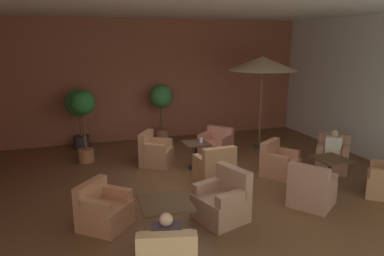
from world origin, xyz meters
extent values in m
cube|color=brown|center=(0.00, 0.00, -0.01)|extent=(9.93, 8.17, 0.02)
cube|color=#9B533B|center=(0.00, 4.05, 1.91)|extent=(9.93, 0.08, 3.81)
cube|color=silver|center=(4.93, 0.00, 1.91)|extent=(0.08, 8.17, 3.81)
cube|color=silver|center=(0.00, 0.00, 3.84)|extent=(9.93, 8.17, 0.06)
cylinder|color=black|center=(0.25, 0.83, 0.01)|extent=(0.39, 0.39, 0.02)
cylinder|color=black|center=(0.25, 0.83, 0.31)|extent=(0.07, 0.07, 0.62)
cube|color=#493225|center=(0.25, 0.83, 0.64)|extent=(0.62, 0.62, 0.03)
cube|color=tan|center=(0.32, -0.20, 0.21)|extent=(0.82, 0.79, 0.43)
cube|color=tan|center=(0.34, -0.49, 0.66)|extent=(0.78, 0.21, 0.47)
cube|color=tan|center=(0.00, -0.18, 0.52)|extent=(0.18, 0.58, 0.20)
cube|color=tan|center=(0.63, -0.14, 0.52)|extent=(0.18, 0.58, 0.20)
cube|color=tan|center=(1.04, 1.49, 0.22)|extent=(1.07, 1.07, 0.44)
cube|color=tan|center=(1.26, 1.68, 0.62)|extent=(0.62, 0.69, 0.36)
cube|color=tan|center=(1.20, 1.24, 0.55)|extent=(0.55, 0.50, 0.21)
cube|color=tan|center=(0.81, 1.70, 0.55)|extent=(0.55, 0.50, 0.21)
cube|color=tan|center=(-0.64, 1.36, 0.22)|extent=(1.01, 1.01, 0.44)
cube|color=tan|center=(-0.89, 1.50, 0.65)|extent=(0.52, 0.72, 0.42)
cube|color=tan|center=(-0.46, 1.59, 0.54)|extent=(0.57, 0.42, 0.20)
cube|color=tan|center=(-0.76, 1.08, 0.54)|extent=(0.57, 0.42, 0.20)
cylinder|color=black|center=(-1.32, -2.25, 0.01)|extent=(0.41, 0.41, 0.02)
cylinder|color=black|center=(-1.32, -2.25, 0.31)|extent=(0.07, 0.07, 0.62)
cube|color=#51341B|center=(-1.32, -2.25, 0.64)|extent=(0.82, 0.82, 0.03)
cube|color=#BD7752|center=(-2.19, -1.50, 0.21)|extent=(1.04, 1.05, 0.42)
cube|color=#BD7752|center=(-2.41, -1.32, 0.60)|extent=(0.61, 0.68, 0.37)
cube|color=#BD7752|center=(-1.96, -1.29, 0.51)|extent=(0.52, 0.47, 0.19)
cube|color=#BD7752|center=(-2.36, -1.76, 0.51)|extent=(0.52, 0.47, 0.19)
cube|color=tan|center=(-1.65, -3.63, 0.69)|extent=(0.74, 0.32, 0.47)
cube|color=tan|center=(-1.86, -3.26, 0.55)|extent=(0.27, 0.58, 0.19)
cube|color=tan|center=(-1.29, -3.39, 0.55)|extent=(0.27, 0.58, 0.19)
cube|color=tan|center=(-0.23, -1.89, 0.23)|extent=(0.98, 1.00, 0.45)
cube|color=tan|center=(0.06, -1.80, 0.69)|extent=(0.41, 0.82, 0.48)
cube|color=tan|center=(-0.17, -2.21, 0.55)|extent=(0.62, 0.33, 0.19)
cube|color=tan|center=(-0.37, -1.59, 0.55)|extent=(0.62, 0.33, 0.19)
cylinder|color=black|center=(2.62, -1.24, 0.01)|extent=(0.43, 0.43, 0.02)
cylinder|color=black|center=(2.62, -1.24, 0.31)|extent=(0.07, 0.07, 0.62)
cube|color=#4A331E|center=(2.62, -1.24, 0.64)|extent=(0.71, 0.71, 0.03)
cube|color=tan|center=(3.38, -0.40, 0.21)|extent=(1.04, 1.04, 0.41)
cube|color=tan|center=(3.57, -0.19, 0.64)|extent=(0.65, 0.61, 0.46)
cube|color=tan|center=(3.56, -0.62, 0.53)|extent=(0.50, 0.53, 0.23)
cube|color=tan|center=(3.14, -0.24, 0.53)|extent=(0.50, 0.53, 0.23)
cube|color=tan|center=(1.97, -0.31, 0.20)|extent=(1.05, 1.04, 0.40)
cube|color=tan|center=(1.81, -0.07, 0.61)|extent=(0.72, 0.57, 0.42)
cube|color=tan|center=(2.25, -0.16, 0.50)|extent=(0.45, 0.55, 0.19)
cube|color=tan|center=(1.74, -0.52, 0.50)|extent=(0.45, 0.55, 0.19)
cube|color=tan|center=(1.70, -1.89, 0.21)|extent=(1.05, 1.05, 0.43)
cube|color=tan|center=(1.46, -2.06, 0.66)|extent=(0.57, 0.71, 0.46)
cube|color=tan|center=(1.55, -1.62, 0.53)|extent=(0.56, 0.45, 0.20)
cube|color=tan|center=(1.91, -2.12, 0.53)|extent=(0.56, 0.45, 0.20)
cylinder|color=#2D2D2D|center=(2.62, 1.92, 0.04)|extent=(0.32, 0.32, 0.08)
cylinder|color=brown|center=(2.62, 1.92, 1.33)|extent=(0.06, 0.06, 2.65)
cone|color=beige|center=(2.62, 1.92, 2.51)|extent=(2.00, 2.00, 0.39)
cylinder|color=#A66747|center=(0.00, 3.47, 0.20)|extent=(0.45, 0.45, 0.41)
cylinder|color=brown|center=(0.00, 3.47, 0.78)|extent=(0.06, 0.06, 0.75)
sphere|color=#367B3D|center=(0.00, 3.47, 1.47)|extent=(0.73, 0.73, 0.73)
cylinder|color=#343137|center=(-2.45, 3.46, 0.20)|extent=(0.46, 0.46, 0.40)
cylinder|color=brown|center=(-2.45, 3.46, 0.73)|extent=(0.06, 0.06, 0.65)
sphere|color=#3F8950|center=(-2.45, 3.46, 1.40)|extent=(0.80, 0.80, 0.80)
cylinder|color=#A86740|center=(-2.38, 2.22, 0.17)|extent=(0.42, 0.42, 0.33)
cylinder|color=brown|center=(-2.38, 2.22, 0.82)|extent=(0.06, 0.06, 0.98)
sphere|color=#266728|center=(-2.38, 2.22, 1.59)|extent=(0.65, 0.65, 0.65)
cube|color=silver|center=(3.38, -0.40, 0.64)|extent=(0.42, 0.41, 0.45)
sphere|color=tan|center=(3.38, -0.40, 0.94)|extent=(0.18, 0.18, 0.18)
cube|color=#403038|center=(-1.58, -3.36, 0.67)|extent=(0.41, 0.31, 0.43)
sphere|color=tan|center=(-1.58, -3.36, 0.96)|extent=(0.17, 0.17, 0.17)
cylinder|color=white|center=(0.37, 0.82, 0.71)|extent=(0.08, 0.08, 0.11)
camera|label=1|loc=(-2.55, -7.32, 3.11)|focal=33.62mm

